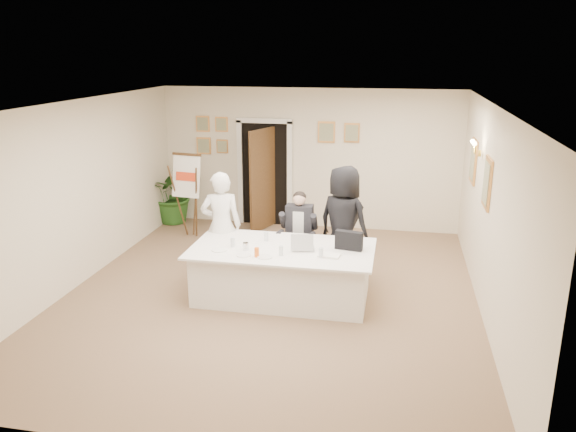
{
  "coord_description": "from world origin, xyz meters",
  "views": [
    {
      "loc": [
        1.74,
        -7.5,
        3.51
      ],
      "look_at": [
        0.15,
        0.6,
        1.05
      ],
      "focal_mm": 35.0,
      "sensor_mm": 36.0,
      "label": 1
    }
  ],
  "objects_px": {
    "laptop_bag": "(349,240)",
    "oj_glass": "(257,252)",
    "flip_chart": "(190,199)",
    "standing_man": "(221,226)",
    "conference_table": "(282,272)",
    "seated_man": "(299,232)",
    "standing_woman": "(343,223)",
    "paper_stack": "(329,255)",
    "steel_jug": "(246,246)",
    "potted_palm": "(174,194)",
    "laptop": "(303,240)"
  },
  "relations": [
    {
      "from": "laptop",
      "to": "laptop_bag",
      "type": "distance_m",
      "value": 0.64
    },
    {
      "from": "flip_chart",
      "to": "laptop",
      "type": "xyz_separation_m",
      "value": [
        2.62,
        -2.4,
        0.16
      ]
    },
    {
      "from": "potted_palm",
      "to": "laptop_bag",
      "type": "bearing_deg",
      "value": -38.73
    },
    {
      "from": "standing_woman",
      "to": "paper_stack",
      "type": "height_order",
      "value": "standing_woman"
    },
    {
      "from": "oj_glass",
      "to": "steel_jug",
      "type": "height_order",
      "value": "oj_glass"
    },
    {
      "from": "flip_chart",
      "to": "seated_man",
      "type": "bearing_deg",
      "value": -30.09
    },
    {
      "from": "standing_man",
      "to": "steel_jug",
      "type": "distance_m",
      "value": 0.97
    },
    {
      "from": "conference_table",
      "to": "oj_glass",
      "type": "bearing_deg",
      "value": -122.37
    },
    {
      "from": "conference_table",
      "to": "flip_chart",
      "type": "xyz_separation_m",
      "value": [
        -2.31,
        2.41,
        0.36
      ]
    },
    {
      "from": "standing_man",
      "to": "oj_glass",
      "type": "xyz_separation_m",
      "value": [
        0.82,
        -0.99,
        -0.02
      ]
    },
    {
      "from": "conference_table",
      "to": "oj_glass",
      "type": "distance_m",
      "value": 0.67
    },
    {
      "from": "standing_man",
      "to": "standing_woman",
      "type": "relative_size",
      "value": 0.95
    },
    {
      "from": "conference_table",
      "to": "standing_man",
      "type": "xyz_separation_m",
      "value": [
        -1.09,
        0.56,
        0.47
      ]
    },
    {
      "from": "oj_glass",
      "to": "laptop_bag",
      "type": "bearing_deg",
      "value": 23.72
    },
    {
      "from": "laptop_bag",
      "to": "standing_man",
      "type": "bearing_deg",
      "value": 177.82
    },
    {
      "from": "conference_table",
      "to": "laptop",
      "type": "distance_m",
      "value": 0.6
    },
    {
      "from": "conference_table",
      "to": "laptop_bag",
      "type": "height_order",
      "value": "laptop_bag"
    },
    {
      "from": "standing_man",
      "to": "steel_jug",
      "type": "relative_size",
      "value": 15.72
    },
    {
      "from": "laptop_bag",
      "to": "oj_glass",
      "type": "bearing_deg",
      "value": -145.83
    },
    {
      "from": "seated_man",
      "to": "paper_stack",
      "type": "distance_m",
      "value": 1.41
    },
    {
      "from": "laptop",
      "to": "conference_table",
      "type": "bearing_deg",
      "value": 169.79
    },
    {
      "from": "seated_man",
      "to": "standing_woman",
      "type": "xyz_separation_m",
      "value": [
        0.72,
        -0.06,
        0.22
      ]
    },
    {
      "from": "seated_man",
      "to": "potted_palm",
      "type": "bearing_deg",
      "value": 139.53
    },
    {
      "from": "standing_woman",
      "to": "seated_man",
      "type": "bearing_deg",
      "value": 22.34
    },
    {
      "from": "flip_chart",
      "to": "steel_jug",
      "type": "height_order",
      "value": "flip_chart"
    },
    {
      "from": "standing_woman",
      "to": "steel_jug",
      "type": "distance_m",
      "value": 1.72
    },
    {
      "from": "potted_palm",
      "to": "laptop_bag",
      "type": "xyz_separation_m",
      "value": [
        3.94,
        -3.16,
        0.3
      ]
    },
    {
      "from": "steel_jug",
      "to": "flip_chart",
      "type": "bearing_deg",
      "value": 125.04
    },
    {
      "from": "oj_glass",
      "to": "steel_jug",
      "type": "bearing_deg",
      "value": 133.68
    },
    {
      "from": "potted_palm",
      "to": "laptop_bag",
      "type": "height_order",
      "value": "potted_palm"
    },
    {
      "from": "conference_table",
      "to": "seated_man",
      "type": "xyz_separation_m",
      "value": [
        0.06,
        1.03,
        0.29
      ]
    },
    {
      "from": "standing_woman",
      "to": "oj_glass",
      "type": "bearing_deg",
      "value": 80.4
    },
    {
      "from": "seated_man",
      "to": "standing_man",
      "type": "xyz_separation_m",
      "value": [
        -1.15,
        -0.46,
        0.18
      ]
    },
    {
      "from": "conference_table",
      "to": "potted_palm",
      "type": "xyz_separation_m",
      "value": [
        -2.99,
        3.26,
        0.22
      ]
    },
    {
      "from": "flip_chart",
      "to": "oj_glass",
      "type": "relative_size",
      "value": 12.42
    },
    {
      "from": "standing_man",
      "to": "paper_stack",
      "type": "height_order",
      "value": "standing_man"
    },
    {
      "from": "potted_palm",
      "to": "conference_table",
      "type": "bearing_deg",
      "value": -47.5
    },
    {
      "from": "potted_palm",
      "to": "flip_chart",
      "type": "bearing_deg",
      "value": -51.69
    },
    {
      "from": "flip_chart",
      "to": "laptop_bag",
      "type": "relative_size",
      "value": 4.14
    },
    {
      "from": "flip_chart",
      "to": "laptop_bag",
      "type": "height_order",
      "value": "flip_chart"
    },
    {
      "from": "conference_table",
      "to": "standing_woman",
      "type": "bearing_deg",
      "value": 51.04
    },
    {
      "from": "paper_stack",
      "to": "laptop_bag",
      "type": "bearing_deg",
      "value": 54.36
    },
    {
      "from": "potted_palm",
      "to": "oj_glass",
      "type": "xyz_separation_m",
      "value": [
        2.72,
        -3.69,
        0.23
      ]
    },
    {
      "from": "flip_chart",
      "to": "laptop_bag",
      "type": "xyz_separation_m",
      "value": [
        3.26,
        -2.3,
        0.16
      ]
    },
    {
      "from": "laptop_bag",
      "to": "oj_glass",
      "type": "distance_m",
      "value": 1.33
    },
    {
      "from": "standing_man",
      "to": "conference_table",
      "type": "bearing_deg",
      "value": 135.89
    },
    {
      "from": "laptop_bag",
      "to": "paper_stack",
      "type": "distance_m",
      "value": 0.42
    },
    {
      "from": "seated_man",
      "to": "laptop",
      "type": "height_order",
      "value": "seated_man"
    },
    {
      "from": "oj_glass",
      "to": "standing_man",
      "type": "bearing_deg",
      "value": 129.71
    },
    {
      "from": "conference_table",
      "to": "seated_man",
      "type": "bearing_deg",
      "value": 86.56
    }
  ]
}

